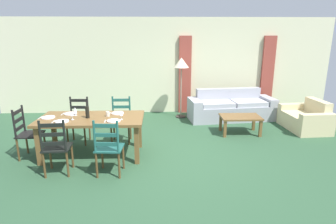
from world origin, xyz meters
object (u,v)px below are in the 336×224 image
object	(u,v)px
wine_glass_near_right	(121,114)
standing_lamp	(181,66)
dining_chair_head_west	(27,133)
dining_chair_near_right	(109,147)
wine_bottle	(87,112)
wine_glass_near_left	(72,114)
coffee_table	(240,119)
dining_table	(92,122)
armchair_upholstered	(307,119)
wine_glass_far_left	(75,110)
dining_chair_near_left	(56,147)
coffee_cup_primary	(108,114)
dining_chair_far_right	(121,120)
dining_chair_far_left	(79,120)
couch	(230,108)

from	to	relation	value
wine_glass_near_right	standing_lamp	distance (m)	3.01
dining_chair_head_west	standing_lamp	distance (m)	4.08
dining_chair_near_right	wine_bottle	size ratio (longest dim) A/B	3.04
wine_glass_near_left	coffee_table	world-z (taller)	wine_glass_near_left
dining_table	armchair_upholstered	size ratio (longest dim) A/B	1.57
wine_glass_far_left	coffee_table	size ratio (longest dim) A/B	0.18
dining_chair_near_left	armchair_upholstered	bearing A→B (deg)	22.00
wine_bottle	coffee_cup_primary	world-z (taller)	wine_bottle
standing_lamp	coffee_table	bearing A→B (deg)	-47.98
dining_chair_near_right	dining_chair_far_right	bearing A→B (deg)	89.81
wine_glass_far_left	coffee_table	xyz separation A→B (m)	(3.44, 0.98, -0.51)
dining_chair_far_left	wine_glass_near_left	xyz separation A→B (m)	(0.15, -0.87, 0.38)
wine_glass_near_left	dining_chair_far_left	bearing A→B (deg)	99.77
dining_table	dining_chair_head_west	size ratio (longest dim) A/B	1.98
dining_table	coffee_table	world-z (taller)	dining_table
dining_chair_far_left	wine_glass_near_left	world-z (taller)	dining_chair_far_left
dining_chair_far_right	dining_chair_near_right	bearing A→B (deg)	-90.19
coffee_cup_primary	couch	xyz separation A→B (m)	(2.91, 2.27, -0.50)
dining_chair_far_right	wine_glass_far_left	xyz separation A→B (m)	(-0.77, -0.59, 0.38)
dining_chair_near_right	wine_glass_near_right	world-z (taller)	dining_chair_near_right
wine_bottle	dining_chair_near_left	bearing A→B (deg)	-116.58
dining_chair_far_left	wine_bottle	size ratio (longest dim) A/B	3.04
wine_glass_near_left	standing_lamp	distance (m)	3.46
coffee_table	wine_glass_near_right	bearing A→B (deg)	-153.53
wine_glass_near_left	wine_glass_near_right	xyz separation A→B (m)	(0.87, -0.01, 0.00)
dining_table	couch	bearing A→B (deg)	36.17
coffee_table	standing_lamp	distance (m)	2.16
dining_chair_near_right	coffee_table	distance (m)	3.29
wine_glass_far_left	dining_chair_near_left	bearing A→B (deg)	-95.52
dining_chair_near_left	dining_chair_head_west	world-z (taller)	same
dining_chair_far_right	coffee_cup_primary	distance (m)	0.76
coffee_cup_primary	couch	size ratio (longest dim) A/B	0.04
coffee_cup_primary	dining_chair_head_west	bearing A→B (deg)	-176.15
wine_bottle	wine_glass_far_left	size ratio (longest dim) A/B	1.96
wine_bottle	dining_chair_head_west	bearing A→B (deg)	-179.73
couch	standing_lamp	distance (m)	1.76
coffee_cup_primary	armchair_upholstered	xyz separation A→B (m)	(4.53, 1.31, -0.55)
wine_glass_far_left	couch	distance (m)	4.19
wine_glass_near_left	wine_glass_near_right	size ratio (longest dim) A/B	1.00
coffee_table	standing_lamp	size ratio (longest dim) A/B	0.55
wine_glass_near_right	standing_lamp	size ratio (longest dim) A/B	0.10
dining_table	armchair_upholstered	xyz separation A→B (m)	(4.82, 1.38, -0.41)
dining_chair_near_right	couch	distance (m)	4.17
dining_table	dining_chair_far_right	bearing A→B (deg)	59.09
couch	coffee_table	xyz separation A→B (m)	(-0.08, -1.22, 0.06)
couch	standing_lamp	xyz separation A→B (m)	(-1.34, 0.18, 1.12)
armchair_upholstered	standing_lamp	distance (m)	3.39
dining_table	dining_chair_near_left	xyz separation A→B (m)	(-0.41, -0.74, -0.19)
wine_glass_far_left	coffee_cup_primary	world-z (taller)	wine_glass_far_left
dining_chair_head_west	wine_bottle	world-z (taller)	wine_bottle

